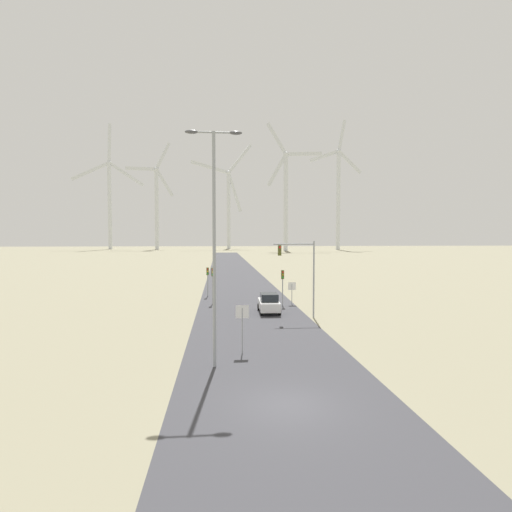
{
  "coord_description": "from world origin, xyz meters",
  "views": [
    {
      "loc": [
        -2.8,
        -16.32,
        7.06
      ],
      "look_at": [
        0.0,
        14.6,
        5.6
      ],
      "focal_mm": 28.0,
      "sensor_mm": 36.0,
      "label": 1
    }
  ],
  "objects_px": {
    "wind_turbine_center": "(229,201)",
    "traffic_light_post_near_left": "(213,277)",
    "wind_turbine_left": "(157,201)",
    "traffic_light_mast_overhead": "(301,265)",
    "car_approaching": "(269,303)",
    "stop_sign_near": "(242,320)",
    "traffic_light_post_mid_left": "(208,275)",
    "wind_turbine_far_left": "(110,196)",
    "wind_turbine_right": "(286,192)",
    "stop_sign_far": "(292,289)",
    "streetlamp": "(214,225)",
    "wind_turbine_far_right": "(338,191)",
    "traffic_light_post_near_right": "(283,280)"
  },
  "relations": [
    {
      "from": "stop_sign_near",
      "to": "stop_sign_far",
      "type": "relative_size",
      "value": 1.27
    },
    {
      "from": "traffic_light_post_near_left",
      "to": "wind_turbine_far_left",
      "type": "distance_m",
      "value": 210.47
    },
    {
      "from": "wind_turbine_right",
      "to": "car_approaching",
      "type": "bearing_deg",
      "value": -99.94
    },
    {
      "from": "traffic_light_post_mid_left",
      "to": "wind_turbine_far_right",
      "type": "relative_size",
      "value": 0.05
    },
    {
      "from": "wind_turbine_left",
      "to": "wind_turbine_center",
      "type": "xyz_separation_m",
      "value": [
        41.21,
        11.11,
        1.33
      ]
    },
    {
      "from": "traffic_light_post_near_right",
      "to": "wind_turbine_center",
      "type": "xyz_separation_m",
      "value": [
        -1.08,
        203.3,
        26.54
      ]
    },
    {
      "from": "car_approaching",
      "to": "wind_turbine_right",
      "type": "xyz_separation_m",
      "value": [
        29.41,
        167.85,
        29.24
      ]
    },
    {
      "from": "streetlamp",
      "to": "wind_turbine_far_right",
      "type": "height_order",
      "value": "wind_turbine_far_right"
    },
    {
      "from": "traffic_light_mast_overhead",
      "to": "wind_turbine_center",
      "type": "xyz_separation_m",
      "value": [
        -1.68,
        209.66,
        24.58
      ]
    },
    {
      "from": "streetlamp",
      "to": "traffic_light_post_near_left",
      "type": "xyz_separation_m",
      "value": [
        -0.46,
        20.64,
        -4.86
      ]
    },
    {
      "from": "wind_turbine_center",
      "to": "traffic_light_post_near_left",
      "type": "bearing_deg",
      "value": -91.74
    },
    {
      "from": "stop_sign_near",
      "to": "wind_turbine_far_right",
      "type": "bearing_deg",
      "value": 71.65
    },
    {
      "from": "traffic_light_post_mid_left",
      "to": "wind_turbine_center",
      "type": "distance_m",
      "value": 198.25
    },
    {
      "from": "streetlamp",
      "to": "wind_turbine_left",
      "type": "relative_size",
      "value": 0.21
    },
    {
      "from": "traffic_light_mast_overhead",
      "to": "wind_turbine_center",
      "type": "bearing_deg",
      "value": 90.46
    },
    {
      "from": "traffic_light_post_mid_left",
      "to": "wind_turbine_left",
      "type": "bearing_deg",
      "value": 100.52
    },
    {
      "from": "car_approaching",
      "to": "wind_turbine_right",
      "type": "relative_size",
      "value": 0.06
    },
    {
      "from": "traffic_light_post_near_left",
      "to": "wind_turbine_left",
      "type": "xyz_separation_m",
      "value": [
        -35.11,
        190.43,
        25.08
      ]
    },
    {
      "from": "traffic_light_post_near_right",
      "to": "car_approaching",
      "type": "xyz_separation_m",
      "value": [
        -1.86,
        -3.6,
        -1.78
      ]
    },
    {
      "from": "traffic_light_post_near_right",
      "to": "streetlamp",
      "type": "bearing_deg",
      "value": -109.59
    },
    {
      "from": "streetlamp",
      "to": "wind_turbine_right",
      "type": "height_order",
      "value": "wind_turbine_right"
    },
    {
      "from": "wind_turbine_center",
      "to": "wind_turbine_right",
      "type": "xyz_separation_m",
      "value": [
        28.62,
        -39.06,
        0.91
      ]
    },
    {
      "from": "wind_turbine_left",
      "to": "wind_turbine_far_left",
      "type": "bearing_deg",
      "value": 163.72
    },
    {
      "from": "traffic_light_post_near_left",
      "to": "wind_turbine_left",
      "type": "relative_size",
      "value": 0.06
    },
    {
      "from": "stop_sign_far",
      "to": "wind_turbine_far_left",
      "type": "xyz_separation_m",
      "value": [
        -71.66,
        199.67,
        29.61
      ]
    },
    {
      "from": "traffic_light_post_near_left",
      "to": "car_approaching",
      "type": "xyz_separation_m",
      "value": [
        5.32,
        -5.36,
        -1.92
      ]
    },
    {
      "from": "wind_turbine_left",
      "to": "stop_sign_far",
      "type": "bearing_deg",
      "value": -77.22
    },
    {
      "from": "stop_sign_far",
      "to": "wind_turbine_far_right",
      "type": "height_order",
      "value": "wind_turbine_far_right"
    },
    {
      "from": "stop_sign_near",
      "to": "traffic_light_post_mid_left",
      "type": "distance_m",
      "value": 23.66
    },
    {
      "from": "wind_turbine_left",
      "to": "wind_turbine_far_right",
      "type": "height_order",
      "value": "wind_turbine_far_right"
    },
    {
      "from": "traffic_light_mast_overhead",
      "to": "car_approaching",
      "type": "bearing_deg",
      "value": 131.74
    },
    {
      "from": "wind_turbine_right",
      "to": "wind_turbine_center",
      "type": "bearing_deg",
      "value": 126.24
    },
    {
      "from": "wind_turbine_far_right",
      "to": "wind_turbine_far_left",
      "type": "bearing_deg",
      "value": 170.32
    },
    {
      "from": "stop_sign_far",
      "to": "traffic_light_post_near_left",
      "type": "distance_m",
      "value": 8.44
    },
    {
      "from": "stop_sign_near",
      "to": "car_approaching",
      "type": "bearing_deg",
      "value": 76.0
    },
    {
      "from": "streetlamp",
      "to": "traffic_light_post_near_right",
      "type": "relative_size",
      "value": 3.47
    },
    {
      "from": "car_approaching",
      "to": "streetlamp",
      "type": "bearing_deg",
      "value": -107.64
    },
    {
      "from": "stop_sign_near",
      "to": "wind_turbine_right",
      "type": "bearing_deg",
      "value": 79.77
    },
    {
      "from": "wind_turbine_left",
      "to": "stop_sign_near",
      "type": "bearing_deg",
      "value": -79.89
    },
    {
      "from": "streetlamp",
      "to": "traffic_light_mast_overhead",
      "type": "distance_m",
      "value": 14.82
    },
    {
      "from": "car_approaching",
      "to": "wind_turbine_far_right",
      "type": "distance_m",
      "value": 194.54
    },
    {
      "from": "stop_sign_near",
      "to": "traffic_light_post_near_left",
      "type": "relative_size",
      "value": 0.77
    },
    {
      "from": "stop_sign_far",
      "to": "wind_turbine_left",
      "type": "xyz_separation_m",
      "value": [
        -43.4,
        191.41,
        26.29
      ]
    },
    {
      "from": "traffic_light_mast_overhead",
      "to": "wind_turbine_center",
      "type": "distance_m",
      "value": 211.1
    },
    {
      "from": "streetlamp",
      "to": "car_approaching",
      "type": "relative_size",
      "value": 3.06
    },
    {
      "from": "wind_turbine_far_left",
      "to": "wind_turbine_left",
      "type": "distance_m",
      "value": 29.62
    },
    {
      "from": "wind_turbine_far_left",
      "to": "wind_turbine_right",
      "type": "xyz_separation_m",
      "value": [
        98.09,
        -36.19,
        -1.08
      ]
    },
    {
      "from": "traffic_light_post_near_right",
      "to": "wind_turbine_center",
      "type": "relative_size",
      "value": 0.06
    },
    {
      "from": "stop_sign_far",
      "to": "traffic_light_post_mid_left",
      "type": "distance_m",
      "value": 10.97
    },
    {
      "from": "stop_sign_far",
      "to": "wind_turbine_center",
      "type": "height_order",
      "value": "wind_turbine_center"
    }
  ]
}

